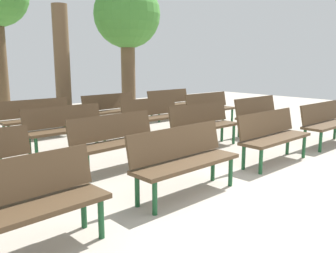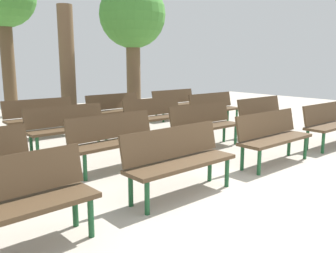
# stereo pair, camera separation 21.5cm
# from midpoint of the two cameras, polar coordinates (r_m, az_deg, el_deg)

# --- Properties ---
(bench_r0_c0) EXTENTS (1.62, 0.57, 0.87)m
(bench_r0_c0) POSITION_cam_midpoint_polar(r_m,az_deg,el_deg) (3.46, -23.01, -10.93)
(bench_r0_c0) COLOR #4C3823
(bench_r0_c0) RESTS_ON ground_plane
(bench_r0_c1) EXTENTS (1.61, 0.53, 0.87)m
(bench_r0_c1) POSITION_cam_midpoint_polar(r_m,az_deg,el_deg) (4.59, 3.04, -4.92)
(bench_r0_c1) COLOR #4C3823
(bench_r0_c1) RESTS_ON ground_plane
(bench_r0_c2) EXTENTS (1.61, 0.52, 0.87)m
(bench_r0_c2) POSITION_cam_midpoint_polar(r_m,az_deg,el_deg) (6.26, 17.45, -1.24)
(bench_r0_c2) COLOR #4C3823
(bench_r0_c2) RESTS_ON ground_plane
(bench_r0_c3) EXTENTS (1.61, 0.50, 0.87)m
(bench_r0_c3) POSITION_cam_midpoint_polar(r_m,az_deg,el_deg) (8.02, 25.31, 0.70)
(bench_r0_c3) COLOR #4C3823
(bench_r0_c3) RESTS_ON ground_plane
(bench_r1_c1) EXTENTS (1.63, 0.58, 0.87)m
(bench_r1_c1) POSITION_cam_midpoint_polar(r_m,az_deg,el_deg) (5.78, -7.47, -1.79)
(bench_r1_c1) COLOR #4C3823
(bench_r1_c1) RESTS_ON ground_plane
(bench_r1_c2) EXTENTS (1.60, 0.49, 0.87)m
(bench_r1_c2) POSITION_cam_midpoint_polar(r_m,az_deg,el_deg) (7.16, 6.73, 0.58)
(bench_r1_c2) COLOR #4C3823
(bench_r1_c2) RESTS_ON ground_plane
(bench_r1_c3) EXTENTS (1.61, 0.53, 0.87)m
(bench_r1_c3) POSITION_cam_midpoint_polar(r_m,az_deg,el_deg) (8.77, 15.80, 2.06)
(bench_r1_c3) COLOR #4C3823
(bench_r1_c3) RESTS_ON ground_plane
(bench_r2_c1) EXTENTS (1.61, 0.50, 0.87)m
(bench_r2_c1) POSITION_cam_midpoint_polar(r_m,az_deg,el_deg) (7.10, -15.00, 0.22)
(bench_r2_c1) COLOR #4C3823
(bench_r2_c1) RESTS_ON ground_plane
(bench_r2_c2) EXTENTS (1.61, 0.50, 0.87)m
(bench_r2_c2) POSITION_cam_midpoint_polar(r_m,az_deg,el_deg) (8.25, -1.30, 1.95)
(bench_r2_c2) COLOR #4C3823
(bench_r2_c2) RESTS_ON ground_plane
(bench_r2_c3) EXTENTS (1.61, 0.52, 0.87)m
(bench_r2_c3) POSITION_cam_midpoint_polar(r_m,az_deg,el_deg) (9.72, 8.04, 3.13)
(bench_r2_c3) COLOR #4C3823
(bench_r2_c3) RESTS_ON ground_plane
(bench_r3_c1) EXTENTS (1.60, 0.49, 0.87)m
(bench_r3_c1) POSITION_cam_midpoint_polar(r_m,az_deg,el_deg) (8.56, -19.15, 1.68)
(bench_r3_c1) COLOR #4C3823
(bench_r3_c1) RESTS_ON ground_plane
(bench_r3_c2) EXTENTS (1.62, 0.56, 0.87)m
(bench_r3_c2) POSITION_cam_midpoint_polar(r_m,az_deg,el_deg) (9.48, -7.80, 2.96)
(bench_r3_c2) COLOR #4C3823
(bench_r3_c2) RESTS_ON ground_plane
(bench_r3_c3) EXTENTS (1.62, 0.54, 0.87)m
(bench_r3_c3) POSITION_cam_midpoint_polar(r_m,az_deg,el_deg) (10.77, 1.83, 3.93)
(bench_r3_c3) COLOR #4C3823
(bench_r3_c3) RESTS_ON ground_plane
(tree_0) EXTENTS (2.00, 2.00, 4.12)m
(tree_0) POSITION_cam_midpoint_polar(r_m,az_deg,el_deg) (11.21, -5.16, 17.01)
(tree_0) COLOR brown
(tree_0) RESTS_ON ground_plane
(tree_3) EXTENTS (0.41, 0.41, 3.19)m
(tree_3) POSITION_cam_midpoint_polar(r_m,az_deg,el_deg) (9.96, -15.32, 9.34)
(tree_3) COLOR brown
(tree_3) RESTS_ON ground_plane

